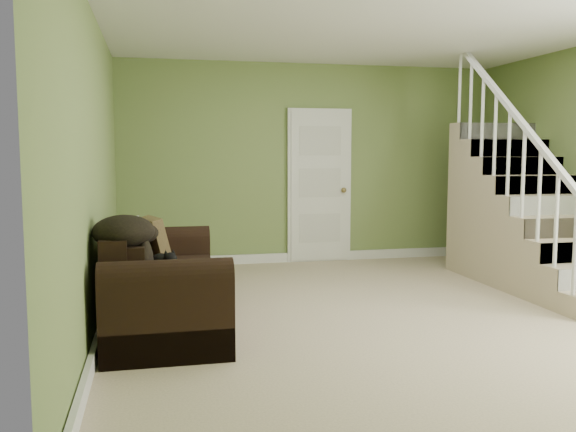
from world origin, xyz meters
name	(u,v)px	position (x,y,z in m)	size (l,w,h in m)	color
floor	(387,313)	(0.00, 0.00, 0.00)	(5.00, 5.50, 0.01)	tan
ceiling	(393,18)	(0.00, 0.00, 2.60)	(5.00, 5.50, 0.01)	white
wall_back	(311,164)	(0.00, 2.75, 1.30)	(5.00, 0.04, 2.60)	olive
wall_left	(94,171)	(-2.50, 0.00, 1.30)	(0.04, 5.50, 2.60)	olive
baseboard_back	(312,257)	(0.00, 2.72, 0.06)	(5.00, 0.04, 0.12)	white
baseboard_left	(103,323)	(-2.47, 0.00, 0.06)	(0.04, 5.50, 0.12)	white
door	(319,186)	(0.10, 2.71, 1.01)	(0.86, 0.12, 2.02)	white
staircase	(524,225)	(1.99, 0.97, 0.64)	(1.00, 2.51, 2.82)	tan
sofa	(159,287)	(-2.02, 0.07, 0.32)	(0.92, 2.12, 0.84)	black
side_table	(138,264)	(-2.22, 1.37, 0.29)	(0.52, 0.52, 0.79)	black
cat	(162,264)	(-1.99, -0.04, 0.54)	(0.31, 0.46, 0.23)	black
banana	(191,280)	(-1.78, -0.47, 0.49)	(0.06, 0.22, 0.06)	yellow
throw_pillow	(156,238)	(-2.04, 0.81, 0.64)	(0.10, 0.40, 0.40)	#4C371E
throw_blanket	(124,231)	(-2.27, -0.44, 0.87)	(0.45, 0.59, 0.24)	black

